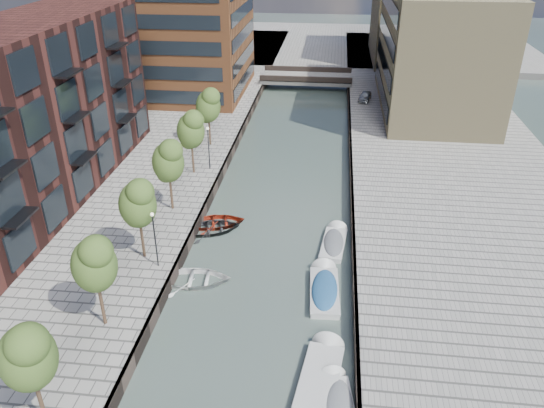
% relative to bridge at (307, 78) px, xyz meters
% --- Properties ---
extents(water, '(300.00, 300.00, 0.00)m').
position_rel_bridge_xyz_m(water, '(0.00, -32.00, -1.39)').
color(water, '#38473F').
rests_on(water, ground).
extents(quay_right, '(20.00, 140.00, 1.00)m').
position_rel_bridge_xyz_m(quay_right, '(16.00, -32.00, -0.89)').
color(quay_right, gray).
rests_on(quay_right, ground).
extents(quay_wall_left, '(0.25, 140.00, 1.00)m').
position_rel_bridge_xyz_m(quay_wall_left, '(-6.10, -32.00, -0.89)').
color(quay_wall_left, '#332823').
rests_on(quay_wall_left, ground).
extents(quay_wall_right, '(0.25, 140.00, 1.00)m').
position_rel_bridge_xyz_m(quay_wall_right, '(6.10, -32.00, -0.89)').
color(quay_wall_right, '#332823').
rests_on(quay_wall_right, ground).
extents(far_closure, '(80.00, 40.00, 1.00)m').
position_rel_bridge_xyz_m(far_closure, '(0.00, 28.00, -0.89)').
color(far_closure, gray).
rests_on(far_closure, ground).
extents(apartment_block, '(8.00, 38.00, 14.00)m').
position_rel_bridge_xyz_m(apartment_block, '(-20.00, -42.00, 6.61)').
color(apartment_block, black).
rests_on(apartment_block, quay_left).
extents(tan_block_near, '(12.00, 25.00, 14.00)m').
position_rel_bridge_xyz_m(tan_block_near, '(16.00, -10.00, 6.61)').
color(tan_block_near, '#8E7F57').
rests_on(tan_block_near, quay_right).
extents(tan_block_far, '(12.00, 20.00, 16.00)m').
position_rel_bridge_xyz_m(tan_block_far, '(16.00, 16.00, 7.61)').
color(tan_block_far, '#8E7F57').
rests_on(tan_block_far, quay_right).
extents(bridge, '(13.00, 6.00, 1.30)m').
position_rel_bridge_xyz_m(bridge, '(0.00, 0.00, 0.00)').
color(bridge, gray).
rests_on(bridge, ground).
extents(tree_1, '(2.50, 2.50, 5.95)m').
position_rel_bridge_xyz_m(tree_1, '(-8.50, -61.00, 3.92)').
color(tree_1, '#382619').
rests_on(tree_1, quay_left).
extents(tree_2, '(2.50, 2.50, 5.95)m').
position_rel_bridge_xyz_m(tree_2, '(-8.50, -54.00, 3.92)').
color(tree_2, '#382619').
rests_on(tree_2, quay_left).
extents(tree_3, '(2.50, 2.50, 5.95)m').
position_rel_bridge_xyz_m(tree_3, '(-8.50, -47.00, 3.92)').
color(tree_3, '#382619').
rests_on(tree_3, quay_left).
extents(tree_4, '(2.50, 2.50, 5.95)m').
position_rel_bridge_xyz_m(tree_4, '(-8.50, -40.00, 3.92)').
color(tree_4, '#382619').
rests_on(tree_4, quay_left).
extents(tree_5, '(2.50, 2.50, 5.95)m').
position_rel_bridge_xyz_m(tree_5, '(-8.50, -33.00, 3.92)').
color(tree_5, '#382619').
rests_on(tree_5, quay_left).
extents(tree_6, '(2.50, 2.50, 5.95)m').
position_rel_bridge_xyz_m(tree_6, '(-8.50, -26.00, 3.92)').
color(tree_6, '#382619').
rests_on(tree_6, quay_left).
extents(lamp_1, '(0.24, 0.24, 4.12)m').
position_rel_bridge_xyz_m(lamp_1, '(-7.20, -48.00, 2.12)').
color(lamp_1, black).
rests_on(lamp_1, quay_left).
extents(lamp_2, '(0.24, 0.24, 4.12)m').
position_rel_bridge_xyz_m(lamp_2, '(-7.20, -32.00, 2.12)').
color(lamp_2, black).
rests_on(lamp_2, quay_left).
extents(sloop_2, '(5.37, 4.51, 0.95)m').
position_rel_bridge_xyz_m(sloop_2, '(-4.78, -40.56, -1.39)').
color(sloop_2, maroon).
rests_on(sloop_2, ground).
extents(sloop_3, '(5.33, 4.09, 1.03)m').
position_rel_bridge_xyz_m(sloop_3, '(-4.64, -48.27, -1.39)').
color(sloop_3, silver).
rests_on(sloop_3, ground).
extents(sloop_4, '(5.58, 4.81, 0.97)m').
position_rel_bridge_xyz_m(sloop_4, '(-4.97, -41.56, -1.39)').
color(sloop_4, black).
rests_on(sloop_4, ground).
extents(motorboat_1, '(2.21, 4.68, 1.50)m').
position_rel_bridge_xyz_m(motorboat_1, '(5.08, -57.60, -1.21)').
color(motorboat_1, beige).
rests_on(motorboat_1, ground).
extents(motorboat_2, '(2.71, 5.92, 1.90)m').
position_rel_bridge_xyz_m(motorboat_2, '(4.19, -55.55, -1.28)').
color(motorboat_2, beige).
rests_on(motorboat_2, ground).
extents(motorboat_3, '(2.11, 5.45, 1.79)m').
position_rel_bridge_xyz_m(motorboat_3, '(4.11, -48.12, -1.17)').
color(motorboat_3, beige).
rests_on(motorboat_3, ground).
extents(motorboat_4, '(2.11, 4.87, 1.58)m').
position_rel_bridge_xyz_m(motorboat_4, '(4.69, -42.27, -1.20)').
color(motorboat_4, silver).
rests_on(motorboat_4, ground).
extents(car, '(2.02, 3.63, 1.17)m').
position_rel_bridge_xyz_m(car, '(8.09, -8.86, 0.19)').
color(car, '#A3A7A8').
rests_on(car, quay_right).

